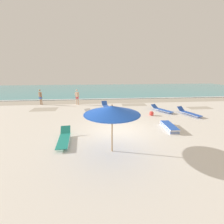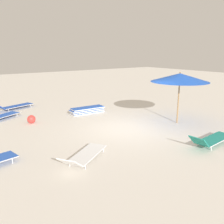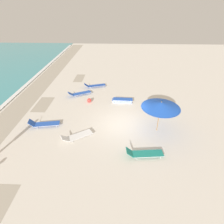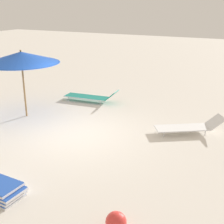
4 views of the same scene
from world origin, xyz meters
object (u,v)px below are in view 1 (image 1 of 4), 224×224
sun_lounger_mid_beach_solo (162,109)px  beachgoer_shoreline_child (40,96)px  beachgoer_wading_adult (77,96)px  sun_lounger_beside_umbrella (93,114)px  sun_lounger_under_umbrella (106,106)px  beach_umbrella (112,110)px  sun_lounger_near_water_left (189,113)px  sun_lounger_near_water_right (64,138)px  beach_ball (151,113)px  lounger_stack (169,127)px

sun_lounger_mid_beach_solo → beachgoer_shoreline_child: 13.18m
beachgoer_wading_adult → sun_lounger_beside_umbrella: bearing=113.1°
sun_lounger_under_umbrella → sun_lounger_mid_beach_solo: bearing=-27.8°
beach_umbrella → sun_lounger_near_water_left: beach_umbrella is taller
sun_lounger_beside_umbrella → beachgoer_shoreline_child: 7.90m
sun_lounger_near_water_right → beach_umbrella: bearing=-30.7°
sun_lounger_near_water_left → beach_ball: bearing=159.9°
sun_lounger_beside_umbrella → sun_lounger_mid_beach_solo: (6.53, 1.07, -0.00)m
sun_lounger_under_umbrella → sun_lounger_mid_beach_solo: size_ratio=0.98×
beach_umbrella → lounger_stack: 5.20m
beach_umbrella → sun_lounger_under_umbrella: bearing=88.8°
lounger_stack → beachgoer_wading_adult: beachgoer_wading_adult is taller
sun_lounger_near_water_left → beachgoer_shoreline_child: size_ratio=1.34×
sun_lounger_near_water_right → beach_ball: (6.58, 4.35, -0.02)m
sun_lounger_near_water_right → beach_ball: 7.89m
beachgoer_wading_adult → beach_umbrella: bearing=107.4°
lounger_stack → beachgoer_shoreline_child: bearing=146.5°
sun_lounger_beside_umbrella → beachgoer_wading_adult: beachgoer_wading_adult is taller
lounger_stack → beach_ball: size_ratio=5.04×
sun_lounger_near_water_left → lounger_stack: bearing=-155.4°
sun_lounger_under_umbrella → beachgoer_wading_adult: size_ratio=1.28×
beach_umbrella → sun_lounger_beside_umbrella: 6.09m
beach_umbrella → sun_lounger_near_water_right: beach_umbrella is taller
sun_lounger_beside_umbrella → beachgoer_wading_adult: 5.15m
beach_ball → sun_lounger_near_water_left: bearing=-2.0°
sun_lounger_under_umbrella → beach_umbrella: bearing=-101.1°
beach_umbrella → beachgoer_wading_adult: beach_umbrella is taller
sun_lounger_near_water_right → sun_lounger_under_umbrella: bearing=63.7°
beach_umbrella → beachgoer_shoreline_child: (-7.13, 10.74, -1.13)m
lounger_stack → sun_lounger_mid_beach_solo: sun_lounger_mid_beach_solo is taller
sun_lounger_beside_umbrella → beachgoer_shoreline_child: bearing=107.1°
sun_lounger_under_umbrella → beachgoer_wading_adult: bearing=138.4°
beachgoer_shoreline_child → sun_lounger_near_water_right: bearing=-37.5°
beachgoer_wading_adult → beachgoer_shoreline_child: same height
sun_lounger_near_water_right → beachgoer_wading_adult: size_ratio=1.32×
sun_lounger_mid_beach_solo → sun_lounger_beside_umbrella: bearing=161.3°
lounger_stack → sun_lounger_near_water_right: 6.84m
beach_umbrella → sun_lounger_beside_umbrella: (-1.12, 5.68, -1.92)m
beach_umbrella → beach_ball: (3.99, 5.58, -1.94)m
sun_lounger_near_water_right → sun_lounger_beside_umbrella: bearing=66.3°
sun_lounger_under_umbrella → beach_ball: size_ratio=5.85×
sun_lounger_under_umbrella → beachgoer_wading_adult: (-3.18, 1.96, 0.79)m
beach_umbrella → beachgoer_shoreline_child: beach_umbrella is taller
lounger_stack → beachgoer_wading_adult: 10.70m
lounger_stack → sun_lounger_near_water_right: bearing=-166.8°
lounger_stack → sun_lounger_near_water_left: sun_lounger_near_water_left is taller
beach_umbrella → sun_lounger_beside_umbrella: beach_umbrella is taller
sun_lounger_under_umbrella → beach_ball: 4.77m
beachgoer_wading_adult → beach_ball: 8.54m
sun_lounger_under_umbrella → sun_lounger_near_water_right: size_ratio=0.97×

